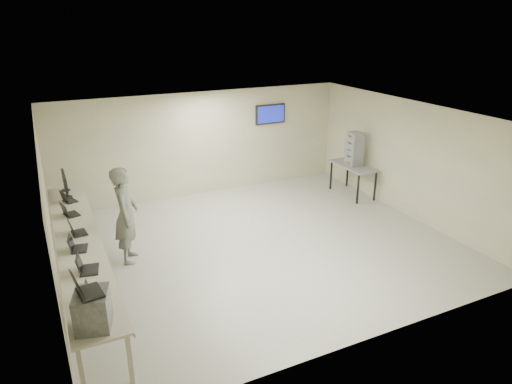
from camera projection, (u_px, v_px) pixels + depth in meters
name	position (u px, v px, depth m)	size (l,w,h in m)	color
room	(260.00, 182.00, 9.41)	(8.01, 7.01, 2.81)	#B9B7A7
workbench	(79.00, 244.00, 8.11)	(0.76, 6.00, 0.90)	beige
equipment_box	(93.00, 310.00, 5.75)	(0.41, 0.47, 0.49)	gray
laptop_on_box	(84.00, 289.00, 5.61)	(0.37, 0.42, 0.30)	black
laptop_0	(93.00, 295.00, 6.38)	(0.32, 0.36, 0.25)	black
laptop_1	(85.00, 267.00, 7.06)	(0.36, 0.41, 0.29)	black
laptop_2	(76.00, 246.00, 7.72)	(0.34, 0.39, 0.27)	black
laptop_3	(76.00, 231.00, 8.29)	(0.31, 0.36, 0.26)	black
laptop_4	(69.00, 212.00, 9.07)	(0.36, 0.39, 0.26)	black
laptop_5	(68.00, 199.00, 9.74)	(0.35, 0.37, 0.25)	black
monitor_near	(65.00, 185.00, 9.90)	(0.22, 0.49, 0.49)	black
monitor_far	(64.00, 179.00, 10.30)	(0.21, 0.47, 0.46)	black
soldier	(126.00, 215.00, 8.91)	(0.72, 0.47, 1.96)	slate
side_table	(353.00, 168.00, 12.37)	(0.67, 1.43, 0.86)	gray
storage_bins	(354.00, 149.00, 12.17)	(0.34, 0.38, 0.91)	gray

